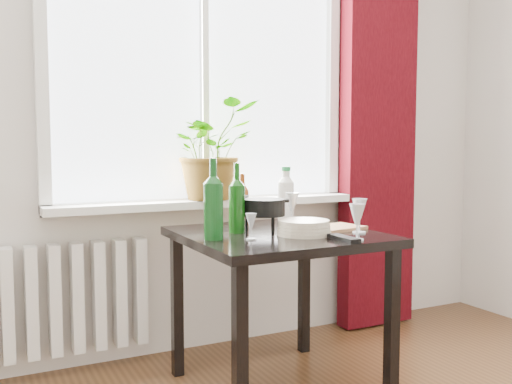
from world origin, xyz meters
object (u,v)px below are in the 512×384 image
wineglass_front_left (251,226)px  plate_stack (304,228)px  bottle_amber (242,199)px  potted_plant (211,150)px  wineglass_far_right (359,215)px  wineglass_back_left (242,211)px  cutting_board (333,228)px  tv_remote (344,238)px  cleaning_bottle (286,194)px  fondue_pot (264,215)px  wine_bottle_right (237,197)px  wineglass_back_center (292,208)px  table (278,252)px  radiator (66,299)px  wineglass_front_right (357,222)px  wine_bottle_left (213,198)px

wineglass_front_left → plate_stack: wineglass_front_left is taller
bottle_amber → potted_plant: bearing=94.2°
wineglass_far_right → wineglass_back_left: bearing=135.3°
potted_plant → cutting_board: bearing=-60.2°
tv_remote → cutting_board: tv_remote is taller
cleaning_bottle → fondue_pot: 0.36m
potted_plant → wineglass_far_right: bearing=-62.0°
wine_bottle_right → fondue_pot: 0.16m
potted_plant → tv_remote: 1.01m
wineglass_front_left → wineglass_back_center: bearing=38.9°
bottle_amber → cutting_board: bearing=-40.7°
table → tv_remote: size_ratio=4.83×
cutting_board → wine_bottle_right: bearing=164.0°
radiator → wine_bottle_right: bearing=-39.1°
wine_bottle_right → wineglass_far_right: bearing=-28.4°
bottle_amber → fondue_pot: bottle_amber is taller
wine_bottle_right → wineglass_back_left: size_ratio=2.01×
plate_stack → cutting_board: plate_stack is taller
table → wineglass_front_right: wineglass_front_right is taller
cleaning_bottle → cutting_board: bearing=-81.1°
wine_bottle_right → wineglass_front_right: size_ratio=2.05×
wineglass_front_right → wineglass_back_left: (-0.27, 0.56, 0.00)m
wineglass_back_left → plate_stack: wineglass_back_left is taller
potted_plant → wineglass_back_center: potted_plant is taller
table → fondue_pot: (-0.04, 0.06, 0.17)m
wine_bottle_left → cutting_board: 0.63m
wine_bottle_left → fondue_pot: size_ratio=1.59×
wine_bottle_left → wineglass_far_right: (0.66, -0.14, -0.10)m
radiator → bottle_amber: bearing=-26.4°
tv_remote → wineglass_back_left: bearing=112.8°
wineglass_back_left → wineglass_front_left: size_ratio=1.42×
wineglass_front_right → wineglass_front_left: 0.44m
wineglass_front_left → fondue_pot: size_ratio=0.51×
bottle_amber → wineglass_back_center: (0.24, -0.07, -0.05)m
table → wineglass_far_right: (0.32, -0.19, 0.17)m
potted_plant → wineglass_far_right: (0.41, -0.77, -0.29)m
tv_remote → wineglass_front_right: bearing=-18.4°
cleaning_bottle → plate_stack: cleaning_bottle is taller
bottle_amber → wineglass_back_center: 0.25m
potted_plant → wine_bottle_right: size_ratio=1.67×
wine_bottle_right → plate_stack: (0.24, -0.20, -0.13)m
fondue_pot → wineglass_back_left: bearing=87.0°
radiator → tv_remote: tv_remote is taller
table → radiator: bearing=143.5°
radiator → fondue_pot: 1.08m
cutting_board → wineglass_front_right: bearing=-105.8°
wineglass_front_right → fondue_pot: wineglass_front_right is taller
wine_bottle_left → cleaning_bottle: wine_bottle_left is taller
table → wine_bottle_left: wine_bottle_left is taller
wine_bottle_right → tv_remote: 0.53m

